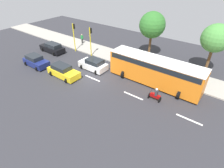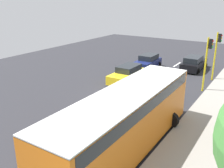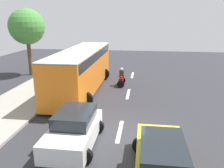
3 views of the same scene
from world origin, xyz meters
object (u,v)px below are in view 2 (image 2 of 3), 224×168
(car_dark_blue, at_px, (148,62))
(motorcycle, at_px, (61,137))
(city_bus, at_px, (126,117))
(car_white, at_px, (157,87))
(traffic_light_midblock, at_px, (208,57))
(car_black, at_px, (194,63))
(car_yellow_cab, at_px, (127,74))
(traffic_light_corner, at_px, (217,50))

(car_dark_blue, distance_m, motorcycle, 17.02)
(city_bus, bearing_deg, motorcycle, -150.75)
(car_white, bearing_deg, traffic_light_midblock, 46.03)
(car_dark_blue, height_order, motorcycle, motorcycle)
(car_black, xyz_separation_m, motorcycle, (-1.50, -18.91, -0.07))
(city_bus, bearing_deg, car_yellow_cab, 118.94)
(motorcycle, xyz_separation_m, traffic_light_corner, (4.13, 16.28, 2.29))
(traffic_light_corner, bearing_deg, car_white, -114.02)
(traffic_light_corner, bearing_deg, city_bus, -94.75)
(motorcycle, bearing_deg, city_bus, 29.25)
(car_dark_blue, xyz_separation_m, city_bus, (5.85, -15.13, 1.14))
(car_yellow_cab, relative_size, motorcycle, 2.87)
(car_yellow_cab, bearing_deg, traffic_light_midblock, 10.66)
(car_black, distance_m, city_bus, 17.37)
(car_yellow_cab, bearing_deg, car_dark_blue, 94.48)
(car_black, bearing_deg, traffic_light_midblock, -67.06)
(car_dark_blue, distance_m, city_bus, 16.26)
(car_dark_blue, relative_size, car_black, 0.89)
(car_black, xyz_separation_m, traffic_light_midblock, (2.62, -6.19, 2.22))
(car_dark_blue, distance_m, car_black, 4.94)
(car_black, bearing_deg, car_white, -92.06)
(car_black, height_order, car_white, same)
(city_bus, distance_m, motorcycle, 3.54)
(car_white, distance_m, traffic_light_corner, 7.59)
(traffic_light_corner, xyz_separation_m, traffic_light_midblock, (0.00, -3.57, 0.00))
(car_white, bearing_deg, car_dark_blue, 120.07)
(car_dark_blue, relative_size, car_white, 1.01)
(car_dark_blue, distance_m, car_white, 8.21)
(city_bus, height_order, traffic_light_midblock, traffic_light_midblock)
(car_dark_blue, relative_size, city_bus, 0.36)
(car_yellow_cab, bearing_deg, motorcycle, -77.56)
(city_bus, distance_m, traffic_light_midblock, 11.21)
(car_yellow_cab, relative_size, traffic_light_midblock, 0.97)
(traffic_light_corner, distance_m, traffic_light_midblock, 3.57)
(traffic_light_midblock, bearing_deg, motorcycle, -107.98)
(car_white, xyz_separation_m, motorcycle, (-1.17, -9.65, -0.07))
(car_black, height_order, traffic_light_corner, traffic_light_corner)
(city_bus, bearing_deg, traffic_light_corner, 85.25)
(car_black, distance_m, motorcycle, 18.97)
(car_dark_blue, xyz_separation_m, car_white, (4.12, -7.11, 0.00))
(car_black, relative_size, city_bus, 0.40)
(car_black, height_order, city_bus, city_bus)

